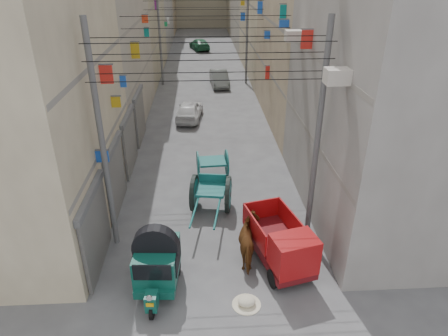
{
  "coord_description": "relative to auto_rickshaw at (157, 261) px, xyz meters",
  "views": [
    {
      "loc": [
        -0.28,
        -6.27,
        9.3
      ],
      "look_at": [
        0.45,
        6.5,
        2.74
      ],
      "focal_mm": 32.0,
      "sensor_mm": 36.0,
      "label": 1
    }
  ],
  "objects": [
    {
      "name": "signboards",
      "position": [
        1.8,
        18.08,
        2.4
      ],
      "size": [
        8.22,
        40.52,
        5.67
      ],
      "color": "gold",
      "rests_on": "ground"
    },
    {
      "name": "distant_car_grey",
      "position": [
        3.05,
        23.73,
        -0.39
      ],
      "size": [
        1.64,
        4.01,
        1.29
      ],
      "primitive_type": "imported",
      "rotation": [
        0.0,
        0.0,
        0.07
      ],
      "color": "#595F5C",
      "rests_on": "ground"
    },
    {
      "name": "ac_units",
      "position": [
        5.46,
        4.09,
        6.4
      ],
      "size": [
        0.7,
        6.55,
        3.35
      ],
      "color": "beige",
      "rests_on": "ground"
    },
    {
      "name": "horse",
      "position": [
        3.08,
        1.12,
        -0.26
      ],
      "size": [
        0.85,
        1.84,
        1.55
      ],
      "primitive_type": "imported",
      "rotation": [
        0.0,
        0.0,
        3.15
      ],
      "color": "brown",
      "rests_on": "ground"
    },
    {
      "name": "overhead_cables",
      "position": [
        1.81,
        10.82,
        5.73
      ],
      "size": [
        7.4,
        22.52,
        1.12
      ],
      "color": "black",
      "rests_on": "ground"
    },
    {
      "name": "utility_poles",
      "position": [
        1.81,
        13.42,
        2.96
      ],
      "size": [
        7.4,
        22.2,
        8.0
      ],
      "color": "#555557",
      "rests_on": "ground"
    },
    {
      "name": "mini_truck",
      "position": [
        4.1,
        0.61,
        -0.18
      ],
      "size": [
        2.17,
        3.44,
        1.79
      ],
      "rotation": [
        0.0,
        0.0,
        0.25
      ],
      "color": "black",
      "rests_on": "ground"
    },
    {
      "name": "second_cart",
      "position": [
        1.96,
        7.5,
        -0.34
      ],
      "size": [
        1.57,
        1.41,
        1.3
      ],
      "rotation": [
        0.0,
        0.0,
        0.07
      ],
      "color": "#145B59",
      "rests_on": "ground"
    },
    {
      "name": "feed_sack",
      "position": [
        2.73,
        -0.95,
        -0.9
      ],
      "size": [
        0.55,
        0.44,
        0.28
      ],
      "primitive_type": "ellipsoid",
      "color": "beige",
      "rests_on": "ground"
    },
    {
      "name": "distant_car_white",
      "position": [
        0.68,
        15.57,
        -0.4
      ],
      "size": [
        1.97,
        3.89,
        1.27
      ],
      "primitive_type": "imported",
      "rotation": [
        0.0,
        0.0,
        3.01
      ],
      "color": "silver",
      "rests_on": "ground"
    },
    {
      "name": "auto_rickshaw",
      "position": [
        0.0,
        0.0,
        0.0
      ],
      "size": [
        1.54,
        2.54,
        1.76
      ],
      "rotation": [
        0.0,
        0.0,
        -0.07
      ],
      "color": "black",
      "rests_on": "ground"
    },
    {
      "name": "shutters_left",
      "position": [
        -2.11,
        6.8,
        0.46
      ],
      "size": [
        0.18,
        14.4,
        2.88
      ],
      "color": "#45454A",
      "rests_on": "ground"
    },
    {
      "name": "distant_car_green",
      "position": [
        1.42,
        39.99,
        -0.4
      ],
      "size": [
        2.81,
        4.68,
        1.27
      ],
      "primitive_type": "imported",
      "rotation": [
        0.0,
        0.0,
        3.39
      ],
      "color": "#22633E",
      "rests_on": "ground"
    },
    {
      "name": "tonga_cart",
      "position": [
        1.81,
        4.44,
        -0.23
      ],
      "size": [
        1.82,
        3.57,
        1.54
      ],
      "rotation": [
        0.0,
        0.0,
        -0.16
      ],
      "color": "black",
      "rests_on": "ground"
    }
  ]
}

